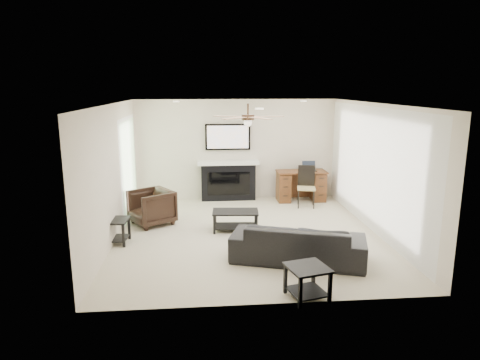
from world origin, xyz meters
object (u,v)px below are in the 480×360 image
Objects in this scene: armchair at (151,207)px; fireplace_unit at (228,163)px; coffee_table at (235,221)px; desk at (301,186)px; sofa at (298,243)px.

fireplace_unit is at bearing 103.20° from armchair.
coffee_table is 2.78m from desk.
sofa is at bearing 17.04° from armchair.
armchair is 0.66× the size of desk.
sofa reaches higher than coffee_table.
desk is at bearing -7.67° from fireplace_unit.
desk is at bearing 53.70° from coffee_table.
desk reaches higher than sofa.
armchair is 0.42× the size of fireplace_unit.
fireplace_unit is at bearing 94.13° from coffee_table.
fireplace_unit reaches higher than sofa.
armchair is at bearing -21.84° from sofa.
fireplace_unit is at bearing -59.51° from sofa.
fireplace_unit is (0.01, 2.35, 0.75)m from coffee_table.
armchair reaches higher than sofa.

